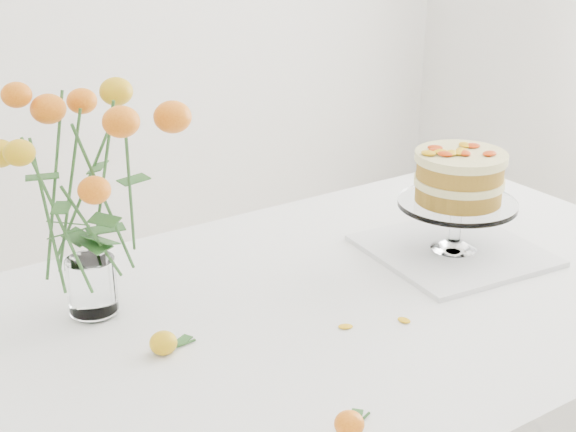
# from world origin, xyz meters

# --- Properties ---
(table) EXTENTS (1.43, 0.93, 0.76)m
(table) POSITION_xyz_m (0.00, 0.00, 0.67)
(table) COLOR tan
(table) RESTS_ON ground
(napkin) EXTENTS (0.36, 0.36, 0.01)m
(napkin) POSITION_xyz_m (0.26, 0.02, 0.76)
(napkin) COLOR white
(napkin) RESTS_ON table
(cake_stand) EXTENTS (0.25, 0.25, 0.22)m
(cake_stand) POSITION_xyz_m (0.26, 0.02, 0.91)
(cake_stand) COLOR white
(cake_stand) RESTS_ON napkin
(rose_vase) EXTENTS (0.35, 0.35, 0.44)m
(rose_vase) POSITION_xyz_m (-0.47, 0.19, 1.01)
(rose_vase) COLOR white
(rose_vase) RESTS_ON table
(loose_rose_near) EXTENTS (0.08, 0.05, 0.04)m
(loose_rose_near) POSITION_xyz_m (-0.42, 0.00, 0.78)
(loose_rose_near) COLOR orange
(loose_rose_near) RESTS_ON table
(loose_rose_far) EXTENTS (0.07, 0.04, 0.04)m
(loose_rose_far) POSITION_xyz_m (-0.30, -0.34, 0.77)
(loose_rose_far) COLOR #D3560A
(loose_rose_far) RESTS_ON table
(stray_petal_a) EXTENTS (0.03, 0.02, 0.00)m
(stray_petal_a) POSITION_xyz_m (-0.12, -0.10, 0.76)
(stray_petal_a) COLOR #F1AF0F
(stray_petal_a) RESTS_ON table
(stray_petal_b) EXTENTS (0.03, 0.02, 0.00)m
(stray_petal_b) POSITION_xyz_m (-0.02, -0.14, 0.76)
(stray_petal_b) COLOR #F1AF0F
(stray_petal_b) RESTS_ON table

